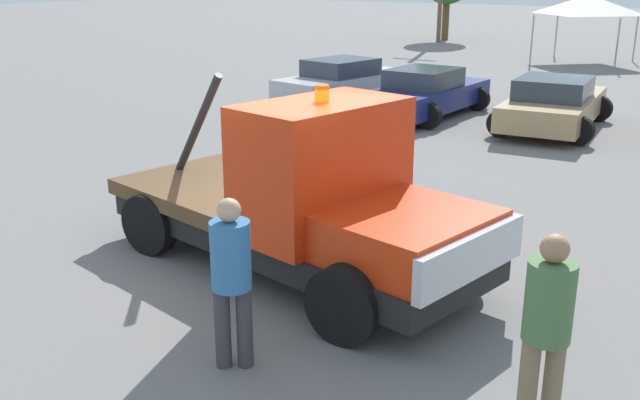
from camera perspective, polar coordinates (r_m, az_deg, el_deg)
name	(u,v)px	position (r m, az deg, el deg)	size (l,w,h in m)	color
ground_plane	(290,267)	(9.80, -2.43, -5.35)	(160.00, 160.00, 0.00)	slate
tow_truck	(308,204)	(9.22, -0.97, -0.34)	(5.93, 3.01, 2.55)	black
person_near_truck	(547,321)	(6.34, 17.71, -9.22)	(0.41, 0.41, 1.84)	#847051
person_at_hood	(231,272)	(7.08, -7.10, -5.74)	(0.40, 0.40, 1.80)	#38383D
parked_car_silver	(345,81)	(22.23, 2.00, 9.49)	(2.89, 5.04, 1.34)	#B7B7BC
parked_car_navy	(426,93)	(20.20, 8.48, 8.47)	(2.47, 4.63, 1.34)	navy
parked_car_tan	(553,104)	(19.19, 18.17, 7.30)	(2.80, 4.85, 1.34)	tan
canopy_tent_white	(588,5)	(34.00, 20.67, 14.41)	(3.59, 3.59, 2.91)	#9E9EA3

